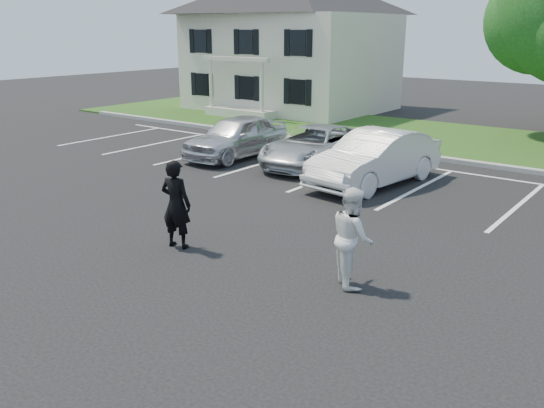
% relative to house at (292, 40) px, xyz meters
% --- Properties ---
extents(ground_plane, '(90.00, 90.00, 0.00)m').
position_rel_house_xyz_m(ground_plane, '(13.00, -19.97, -3.83)').
color(ground_plane, black).
rests_on(ground_plane, ground).
extents(curb, '(40.00, 0.30, 0.15)m').
position_rel_house_xyz_m(curb, '(13.00, -7.97, -3.75)').
color(curb, gray).
rests_on(curb, ground).
extents(grass_strip, '(44.00, 8.00, 0.08)m').
position_rel_house_xyz_m(grass_strip, '(13.00, -3.97, -3.79)').
color(grass_strip, '#254F18').
rests_on(grass_strip, ground).
extents(stall_lines, '(34.00, 5.36, 0.01)m').
position_rel_house_xyz_m(stall_lines, '(14.40, -11.02, -3.82)').
color(stall_lines, white).
rests_on(stall_lines, ground).
extents(house, '(10.30, 9.22, 7.60)m').
position_rel_house_xyz_m(house, '(0.00, 0.00, 0.00)').
color(house, beige).
rests_on(house, ground).
extents(man_black_suit, '(0.77, 0.58, 1.89)m').
position_rel_house_xyz_m(man_black_suit, '(10.81, -19.41, -2.88)').
color(man_black_suit, black).
rests_on(man_black_suit, ground).
extents(man_white_shirt, '(1.11, 1.11, 1.82)m').
position_rel_house_xyz_m(man_white_shirt, '(14.67, -18.81, -2.92)').
color(man_white_shirt, white).
rests_on(man_white_shirt, ground).
extents(car_silver_west, '(1.82, 4.44, 1.51)m').
position_rel_house_xyz_m(car_silver_west, '(6.00, -11.85, -3.08)').
color(car_silver_west, silver).
rests_on(car_silver_west, ground).
extents(car_silver_minivan, '(2.62, 4.96, 1.33)m').
position_rel_house_xyz_m(car_silver_minivan, '(8.93, -11.23, -3.16)').
color(car_silver_minivan, '#B4B7BC').
rests_on(car_silver_minivan, ground).
extents(car_white_sedan, '(2.29, 4.98, 1.58)m').
position_rel_house_xyz_m(car_white_sedan, '(11.73, -12.26, -3.04)').
color(car_white_sedan, white).
rests_on(car_white_sedan, ground).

